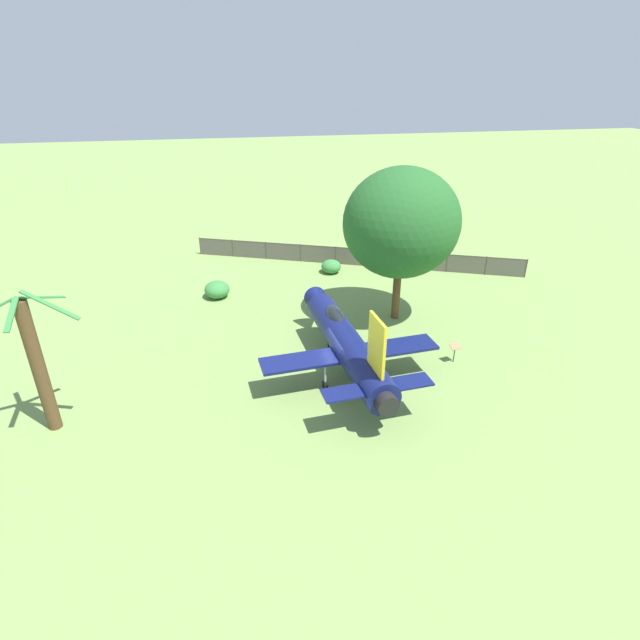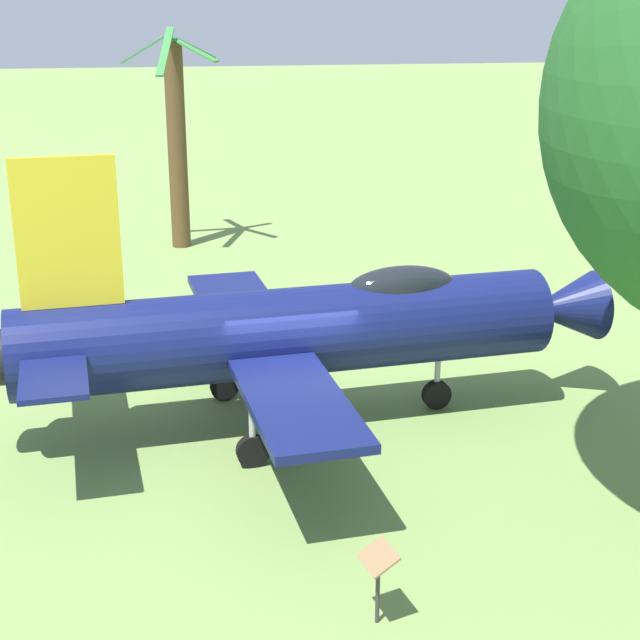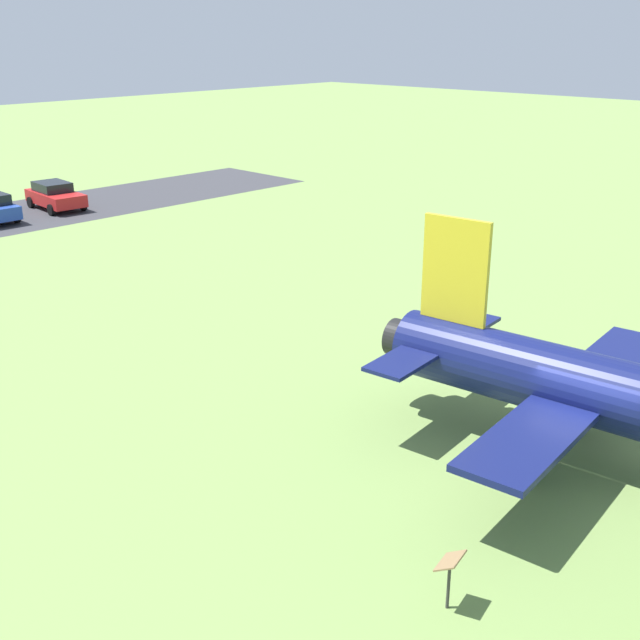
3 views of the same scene
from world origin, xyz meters
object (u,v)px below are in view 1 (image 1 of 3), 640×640
shrub_by_tree (331,266)px  palm_tree (38,365)px  shade_tree (402,223)px  shrub_near_fence (217,290)px  info_plaque (455,349)px  display_jet (345,341)px

shrub_by_tree → palm_tree: bearing=-45.0°
shade_tree → shrub_by_tree: bearing=-163.8°
shrub_near_fence → info_plaque: size_ratio=1.70×
display_jet → info_plaque: size_ratio=10.83×
display_jet → palm_tree: bearing=92.6°
display_jet → shrub_near_fence: (-11.74, -6.92, -1.40)m
display_jet → palm_tree: size_ratio=1.74×
shrub_near_fence → info_plaque: 17.85m
shade_tree → palm_tree: bearing=-67.5°
display_jet → info_plaque: 6.60m
display_jet → shrub_by_tree: (-14.97, 2.36, -1.46)m
palm_tree → info_plaque: palm_tree is taller
display_jet → shrub_by_tree: 15.22m
shrub_near_fence → info_plaque: bearing=48.7°
palm_tree → shrub_near_fence: size_ratio=3.66×
shrub_by_tree → info_plaque: info_plaque is taller
shrub_near_fence → shrub_by_tree: (-3.23, 9.28, -0.06)m
shrub_by_tree → info_plaque: (15.01, 4.13, 0.32)m
shrub_near_fence → display_jet: bearing=30.5°
display_jet → shade_tree: 9.08m
shrub_by_tree → info_plaque: size_ratio=1.43×
palm_tree → display_jet: bearing=98.0°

